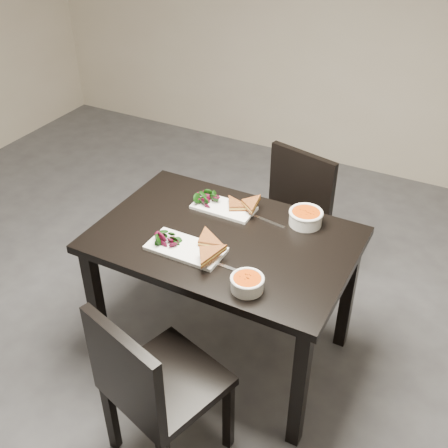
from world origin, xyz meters
The scene contains 14 objects.
ground centered at (0.00, 0.00, 0.00)m, with size 5.00×5.00×0.00m, color #47474C.
table centered at (0.39, 0.17, 0.65)m, with size 1.20×0.80×0.75m.
chair_near centered at (0.43, -0.52, 0.48)m, with size 0.52×0.52×0.85m.
chair_far centered at (0.46, 0.85, 0.48)m, with size 0.51×0.51×0.85m.
plate_near centered at (0.29, 0.00, 0.76)m, with size 0.35×0.17×0.02m, color white.
sandwich_near centered at (0.36, 0.02, 0.80)m, with size 0.17×0.13×0.06m, color #A55722, non-canonical shape.
salad_near centered at (0.19, 0.00, 0.79)m, with size 0.11×0.10×0.05m, color black, non-canonical shape.
soup_bowl_near centered at (0.65, -0.11, 0.79)m, with size 0.14×0.14×0.06m.
cutlery_near centered at (0.51, -0.02, 0.75)m, with size 0.18×0.02×0.00m, color silver.
plate_far centered at (0.28, 0.38, 0.76)m, with size 0.31×0.16×0.02m, color white.
sandwich_far centered at (0.35, 0.37, 0.79)m, with size 0.16×0.12×0.05m, color #A55722, non-canonical shape.
salad_far centered at (0.18, 0.38, 0.79)m, with size 0.10×0.09×0.04m, color black, non-canonical shape.
soup_bowl_far centered at (0.69, 0.45, 0.79)m, with size 0.16×0.16×0.07m.
cutlery_far centered at (0.53, 0.38, 0.75)m, with size 0.18×0.02×0.00m, color silver.
Camera 1 is at (1.35, -1.65, 2.24)m, focal length 43.98 mm.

